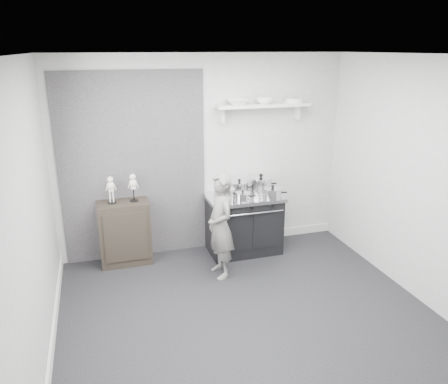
{
  "coord_description": "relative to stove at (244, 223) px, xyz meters",
  "views": [
    {
      "loc": [
        -1.41,
        -3.86,
        2.76
      ],
      "look_at": [
        0.03,
        0.95,
        1.09
      ],
      "focal_mm": 35.0,
      "sensor_mm": 36.0,
      "label": 1
    }
  ],
  "objects": [
    {
      "name": "pot_back_left",
      "position": [
        -0.03,
        0.13,
        0.49
      ],
      "size": [
        0.33,
        0.24,
        0.21
      ],
      "color": "silver",
      "rests_on": "stove"
    },
    {
      "name": "plate_stack",
      "position": [
        0.77,
        0.19,
        1.65
      ],
      "size": [
        0.26,
        0.26,
        0.06
      ],
      "primitive_type": "cylinder",
      "color": "silver",
      "rests_on": "wall_shelf"
    },
    {
      "name": "pot_front_left",
      "position": [
        -0.29,
        -0.08,
        0.49
      ],
      "size": [
        0.33,
        0.24,
        0.2
      ],
      "color": "silver",
      "rests_on": "stove"
    },
    {
      "name": "skeleton_full",
      "position": [
        -1.75,
        0.13,
        0.64
      ],
      "size": [
        0.11,
        0.07,
        0.41
      ],
      "primitive_type": null,
      "color": "beige",
      "rests_on": "side_cabinet"
    },
    {
      "name": "pot_front_center",
      "position": [
        -0.09,
        -0.18,
        0.47
      ],
      "size": [
        0.27,
        0.19,
        0.15
      ],
      "color": "silver",
      "rests_on": "stove"
    },
    {
      "name": "stove",
      "position": [
        0.0,
        0.0,
        0.0
      ],
      "size": [
        1.03,
        0.65,
        0.83
      ],
      "color": "black",
      "rests_on": "ground"
    },
    {
      "name": "pot_back_right",
      "position": [
        0.29,
        0.13,
        0.51
      ],
      "size": [
        0.39,
        0.31,
        0.26
      ],
      "color": "silver",
      "rests_on": "stove"
    },
    {
      "name": "pot_front_right",
      "position": [
        0.33,
        -0.2,
        0.48
      ],
      "size": [
        0.34,
        0.25,
        0.19
      ],
      "color": "silver",
      "rests_on": "stove"
    },
    {
      "name": "bowl_small",
      "position": [
        0.33,
        0.19,
        1.66
      ],
      "size": [
        0.23,
        0.23,
        0.07
      ],
      "primitive_type": "imported",
      "color": "white",
      "rests_on": "wall_shelf"
    },
    {
      "name": "skeleton_torso",
      "position": [
        -1.47,
        0.13,
        0.65
      ],
      "size": [
        0.12,
        0.08,
        0.42
      ],
      "primitive_type": null,
      "color": "beige",
      "rests_on": "side_cabinet"
    },
    {
      "name": "side_cabinet",
      "position": [
        -1.62,
        0.13,
        0.01
      ],
      "size": [
        0.66,
        0.38,
        0.86
      ],
      "primitive_type": "cube",
      "color": "black",
      "rests_on": "ground"
    },
    {
      "name": "room_shell",
      "position": [
        -0.57,
        -1.33,
        1.22
      ],
      "size": [
        4.02,
        3.62,
        2.71
      ],
      "color": "#ABABA8",
      "rests_on": "ground"
    },
    {
      "name": "child",
      "position": [
        -0.51,
        -0.57,
        0.25
      ],
      "size": [
        0.37,
        0.52,
        1.34
      ],
      "primitive_type": "imported",
      "rotation": [
        0.0,
        0.0,
        -1.46
      ],
      "color": "slate",
      "rests_on": "ground"
    },
    {
      "name": "wall_shelf",
      "position": [
        0.32,
        0.2,
        1.59
      ],
      "size": [
        1.3,
        0.26,
        0.24
      ],
      "color": "silver",
      "rests_on": "room_shell"
    },
    {
      "name": "bowl_large",
      "position": [
        -0.05,
        0.19,
        1.66
      ],
      "size": [
        0.29,
        0.29,
        0.07
      ],
      "primitive_type": "imported",
      "color": "white",
      "rests_on": "wall_shelf"
    },
    {
      "name": "ground",
      "position": [
        -0.48,
        -1.48,
        -0.42
      ],
      "size": [
        4.0,
        4.0,
        0.0
      ],
      "primitive_type": "plane",
      "color": "black",
      "rests_on": "ground"
    }
  ]
}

